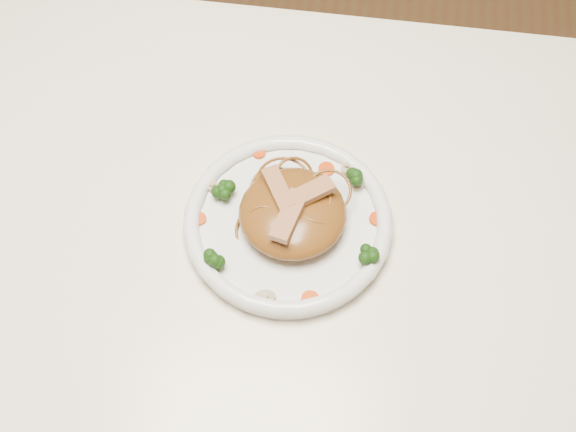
# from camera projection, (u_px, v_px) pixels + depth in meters

# --- Properties ---
(ground) EXTENTS (4.00, 4.00, 0.00)m
(ground) POSITION_uv_depth(u_px,v_px,m) (240.00, 412.00, 1.62)
(ground) COLOR brown
(ground) RESTS_ON ground
(table) EXTENTS (1.20, 0.80, 0.75)m
(table) POSITION_uv_depth(u_px,v_px,m) (215.00, 268.00, 1.06)
(table) COLOR white
(table) RESTS_ON ground
(plate) EXTENTS (0.33, 0.33, 0.02)m
(plate) POSITION_uv_depth(u_px,v_px,m) (288.00, 225.00, 0.97)
(plate) COLOR white
(plate) RESTS_ON table
(noodle_mound) EXTENTS (0.14, 0.14, 0.04)m
(noodle_mound) POSITION_uv_depth(u_px,v_px,m) (293.00, 213.00, 0.94)
(noodle_mound) COLOR brown
(noodle_mound) RESTS_ON plate
(chicken_a) EXTENTS (0.07, 0.06, 0.01)m
(chicken_a) POSITION_uv_depth(u_px,v_px,m) (306.00, 194.00, 0.93)
(chicken_a) COLOR tan
(chicken_a) RESTS_ON noodle_mound
(chicken_b) EXTENTS (0.05, 0.07, 0.01)m
(chicken_b) POSITION_uv_depth(u_px,v_px,m) (279.00, 188.00, 0.93)
(chicken_b) COLOR tan
(chicken_b) RESTS_ON noodle_mound
(chicken_c) EXTENTS (0.04, 0.07, 0.01)m
(chicken_c) POSITION_uv_depth(u_px,v_px,m) (289.00, 216.00, 0.91)
(chicken_c) COLOR tan
(chicken_c) RESTS_ON noodle_mound
(broccoli_0) EXTENTS (0.03, 0.03, 0.03)m
(broccoli_0) POSITION_uv_depth(u_px,v_px,m) (354.00, 177.00, 0.98)
(broccoli_0) COLOR #183E0D
(broccoli_0) RESTS_ON plate
(broccoli_1) EXTENTS (0.02, 0.02, 0.03)m
(broccoli_1) POSITION_uv_depth(u_px,v_px,m) (223.00, 191.00, 0.97)
(broccoli_1) COLOR #183E0D
(broccoli_1) RESTS_ON plate
(broccoli_2) EXTENTS (0.04, 0.04, 0.03)m
(broccoli_2) POSITION_uv_depth(u_px,v_px,m) (215.00, 261.00, 0.92)
(broccoli_2) COLOR #183E0D
(broccoli_2) RESTS_ON plate
(broccoli_3) EXTENTS (0.03, 0.03, 0.03)m
(broccoli_3) POSITION_uv_depth(u_px,v_px,m) (368.00, 256.00, 0.92)
(broccoli_3) COLOR #183E0D
(broccoli_3) RESTS_ON plate
(carrot_0) EXTENTS (0.02, 0.02, 0.00)m
(carrot_0) POSITION_uv_depth(u_px,v_px,m) (326.00, 169.00, 1.00)
(carrot_0) COLOR #E23E08
(carrot_0) RESTS_ON plate
(carrot_1) EXTENTS (0.02, 0.02, 0.00)m
(carrot_1) POSITION_uv_depth(u_px,v_px,m) (199.00, 219.00, 0.96)
(carrot_1) COLOR #E23E08
(carrot_1) RESTS_ON plate
(carrot_2) EXTENTS (0.02, 0.02, 0.00)m
(carrot_2) POSITION_uv_depth(u_px,v_px,m) (377.00, 219.00, 0.96)
(carrot_2) COLOR #E23E08
(carrot_2) RESTS_ON plate
(carrot_3) EXTENTS (0.02, 0.02, 0.00)m
(carrot_3) POSITION_uv_depth(u_px,v_px,m) (259.00, 153.00, 1.01)
(carrot_3) COLOR #E23E08
(carrot_3) RESTS_ON plate
(carrot_4) EXTENTS (0.03, 0.03, 0.00)m
(carrot_4) POSITION_uv_depth(u_px,v_px,m) (310.00, 300.00, 0.91)
(carrot_4) COLOR #E23E08
(carrot_4) RESTS_ON plate
(mushroom_0) EXTENTS (0.03, 0.03, 0.01)m
(mushroom_0) POSITION_uv_depth(u_px,v_px,m) (265.00, 298.00, 0.91)
(mushroom_0) COLOR #C2B591
(mushroom_0) RESTS_ON plate
(mushroom_1) EXTENTS (0.03, 0.03, 0.01)m
(mushroom_1) POSITION_uv_depth(u_px,v_px,m) (359.00, 185.00, 0.99)
(mushroom_1) COLOR #C2B591
(mushroom_1) RESTS_ON plate
(mushroom_2) EXTENTS (0.03, 0.03, 0.01)m
(mushroom_2) POSITION_uv_depth(u_px,v_px,m) (213.00, 187.00, 0.99)
(mushroom_2) COLOR #C2B591
(mushroom_2) RESTS_ON plate
(mushroom_3) EXTENTS (0.02, 0.02, 0.01)m
(mushroom_3) POSITION_uv_depth(u_px,v_px,m) (347.00, 168.00, 1.00)
(mushroom_3) COLOR #C2B591
(mushroom_3) RESTS_ON plate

